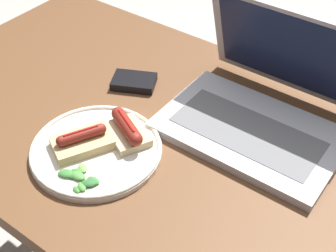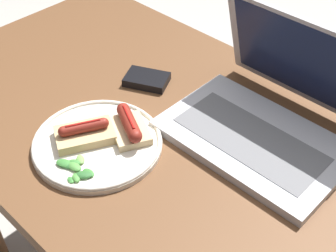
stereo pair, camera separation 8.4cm
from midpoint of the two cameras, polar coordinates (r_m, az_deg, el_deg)
desk at (r=0.97m, az=4.57°, el=-6.13°), size 1.28×0.66×0.74m
laptop at (r=0.92m, az=14.70°, el=1.03°), size 0.35×0.28×0.22m
plate at (r=0.89m, az=-5.95°, el=-2.16°), size 0.25×0.25×0.02m
sausage_toast_left at (r=0.88m, az=-7.49°, el=-0.95°), size 0.11×0.13×0.04m
sausage_toast_middle at (r=0.88m, az=-2.04°, el=-0.18°), size 0.11×0.10×0.04m
salad_pile at (r=0.83m, az=-8.41°, el=-5.24°), size 0.08×0.06×0.01m
external_drive at (r=1.03m, az=-0.28°, el=5.60°), size 0.11×0.10×0.02m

